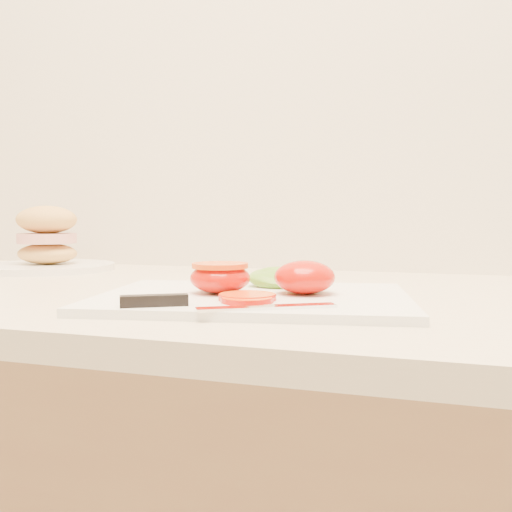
% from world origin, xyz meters
% --- Properties ---
extents(cutting_board, '(0.41, 0.32, 0.01)m').
position_xyz_m(cutting_board, '(-0.23, 1.57, 0.94)').
color(cutting_board, white).
rests_on(cutting_board, counter).
extents(tomato_half_dome, '(0.07, 0.07, 0.04)m').
position_xyz_m(tomato_half_dome, '(-0.17, 1.59, 0.96)').
color(tomato_half_dome, '#DE0400').
rests_on(tomato_half_dome, cutting_board).
extents(tomato_half_cut, '(0.07, 0.07, 0.04)m').
position_xyz_m(tomato_half_cut, '(-0.27, 1.57, 0.96)').
color(tomato_half_cut, '#DE0400').
rests_on(tomato_half_cut, cutting_board).
extents(tomato_slice_0, '(0.06, 0.06, 0.01)m').
position_xyz_m(tomato_slice_0, '(-0.22, 1.53, 0.94)').
color(tomato_slice_0, orange).
rests_on(tomato_slice_0, cutting_board).
extents(tomato_slice_1, '(0.05, 0.05, 0.01)m').
position_xyz_m(tomato_slice_1, '(-0.21, 1.51, 0.94)').
color(tomato_slice_1, orange).
rests_on(tomato_slice_1, cutting_board).
extents(lettuce_leaf_0, '(0.12, 0.10, 0.02)m').
position_xyz_m(lettuce_leaf_0, '(-0.21, 1.66, 0.95)').
color(lettuce_leaf_0, '#559C29').
rests_on(lettuce_leaf_0, cutting_board).
extents(knife, '(0.22, 0.09, 0.01)m').
position_xyz_m(knife, '(-0.25, 1.46, 0.94)').
color(knife, silver).
rests_on(knife, cutting_board).
extents(sandwich_plate, '(0.25, 0.25, 0.12)m').
position_xyz_m(sandwich_plate, '(-0.73, 1.84, 0.97)').
color(sandwich_plate, white).
rests_on(sandwich_plate, counter).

